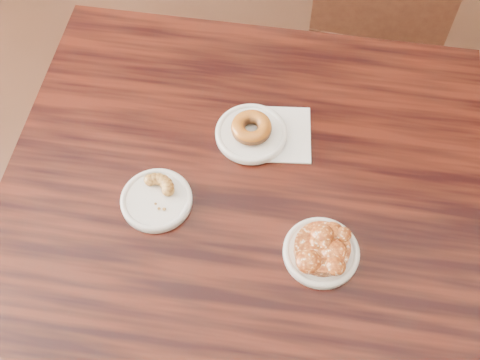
% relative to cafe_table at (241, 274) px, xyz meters
% --- Properties ---
extents(room_walls, '(5.02, 5.02, 2.80)m').
position_rel_cafe_table_xyz_m(room_walls, '(-0.05, -0.22, 1.02)').
color(room_walls, tan).
rests_on(room_walls, floor).
extents(cafe_table, '(1.07, 1.07, 0.75)m').
position_rel_cafe_table_xyz_m(cafe_table, '(0.00, 0.00, 0.00)').
color(cafe_table, black).
rests_on(cafe_table, floor).
extents(chair_far, '(0.46, 0.46, 0.90)m').
position_rel_cafe_table_xyz_m(chair_far, '(0.25, 1.00, 0.08)').
color(chair_far, black).
rests_on(chair_far, floor).
extents(napkin, '(0.17, 0.17, 0.00)m').
position_rel_cafe_table_xyz_m(napkin, '(0.04, 0.18, 0.38)').
color(napkin, white).
rests_on(napkin, cafe_table).
extents(plate_donut, '(0.16, 0.16, 0.01)m').
position_rel_cafe_table_xyz_m(plate_donut, '(-0.01, 0.17, 0.38)').
color(plate_donut, white).
rests_on(plate_donut, napkin).
extents(plate_cruller, '(0.15, 0.15, 0.01)m').
position_rel_cafe_table_xyz_m(plate_cruller, '(-0.17, -0.04, 0.38)').
color(plate_cruller, white).
rests_on(plate_cruller, cafe_table).
extents(plate_fritter, '(0.15, 0.15, 0.01)m').
position_rel_cafe_table_xyz_m(plate_fritter, '(0.18, -0.08, 0.38)').
color(plate_fritter, silver).
rests_on(plate_fritter, cafe_table).
extents(glazed_donut, '(0.09, 0.09, 0.03)m').
position_rel_cafe_table_xyz_m(glazed_donut, '(-0.01, 0.17, 0.41)').
color(glazed_donut, '#955715').
rests_on(glazed_donut, plate_donut).
extents(apple_fritter, '(0.15, 0.15, 0.04)m').
position_rel_cafe_table_xyz_m(apple_fritter, '(0.18, -0.08, 0.40)').
color(apple_fritter, '#4F1B08').
rests_on(apple_fritter, plate_fritter).
extents(cruller_fragment, '(0.09, 0.09, 0.02)m').
position_rel_cafe_table_xyz_m(cruller_fragment, '(-0.17, -0.04, 0.40)').
color(cruller_fragment, '#5C3612').
rests_on(cruller_fragment, plate_cruller).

